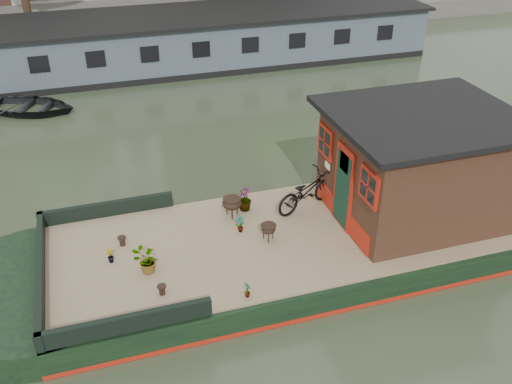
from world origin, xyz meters
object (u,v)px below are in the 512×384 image
object	(u,v)px
bicycle	(306,191)
dinghy	(28,102)
brazier_rear	(232,207)
brazier_front	(268,233)
cabin	(418,164)
potted_plant_a	(240,224)

from	to	relation	value
bicycle	dinghy	distance (m)	11.63
bicycle	brazier_rear	world-z (taller)	bicycle
brazier_rear	dinghy	distance (m)	10.61
brazier_front	brazier_rear	world-z (taller)	brazier_rear
cabin	dinghy	world-z (taller)	cabin
bicycle	brazier_front	distance (m)	1.60
potted_plant_a	brazier_rear	world-z (taller)	brazier_rear
brazier_front	brazier_rear	bearing A→B (deg)	112.97
brazier_front	dinghy	xyz separation A→B (m)	(-5.20, 10.63, -0.50)
bicycle	potted_plant_a	world-z (taller)	bicycle
potted_plant_a	dinghy	bearing A→B (deg)	114.92
potted_plant_a	brazier_front	distance (m)	0.68
brazier_rear	brazier_front	bearing A→B (deg)	-67.03
brazier_front	brazier_rear	size ratio (longest dim) A/B	0.83
dinghy	potted_plant_a	bearing A→B (deg)	-127.79
bicycle	dinghy	world-z (taller)	bicycle
brazier_front	dinghy	world-z (taller)	brazier_front
brazier_rear	dinghy	size ratio (longest dim) A/B	0.14
brazier_front	brazier_rear	distance (m)	1.24
bicycle	brazier_rear	bearing A→B (deg)	63.24
dinghy	cabin	bearing A→B (deg)	-113.18
potted_plant_a	dinghy	size ratio (longest dim) A/B	0.12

